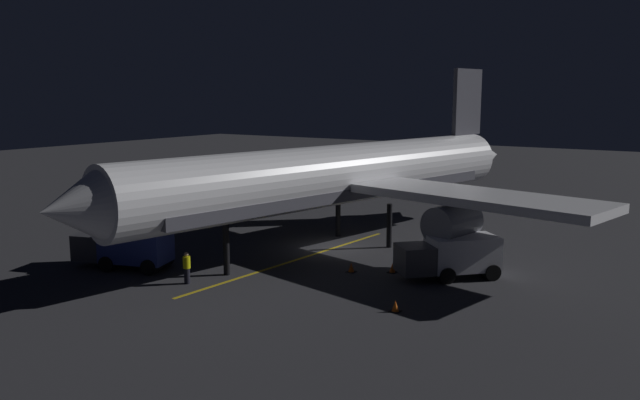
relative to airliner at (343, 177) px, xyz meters
The scene contains 9 objects.
ground_plane 4.83m from the airliner, 77.51° to the left, with size 180.00×180.00×0.20m, color #313136.
apron_guide_stripe 6.59m from the airliner, 82.35° to the left, with size 0.24×18.93×0.01m, color gold.
airliner is the anchor object (origin of this frame).
baggage_truck 14.31m from the airliner, 55.19° to the left, with size 6.00×3.72×2.22m.
catering_truck 9.95m from the airliner, 160.80° to the left, with size 5.37×5.42×2.31m.
ground_crew_worker 12.65m from the airliner, 76.87° to the left, with size 0.40×0.40×1.74m.
traffic_cone_near_left 7.62m from the airliner, 125.17° to the left, with size 0.50×0.50×0.55m.
traffic_cone_near_right 8.14m from the airliner, 145.19° to the left, with size 0.50×0.50×0.55m.
traffic_cone_under_wing 13.75m from the airliner, 131.53° to the left, with size 0.50×0.50×0.55m.
Camera 1 is at (-20.97, 34.73, 9.99)m, focal length 35.34 mm.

